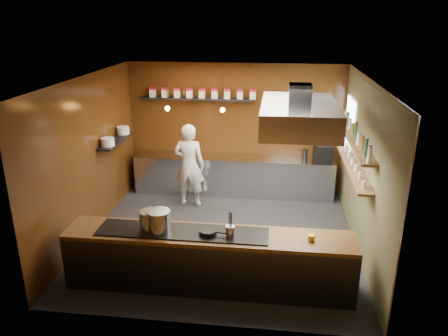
% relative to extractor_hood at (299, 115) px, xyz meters
% --- Properties ---
extents(floor, '(5.00, 5.00, 0.00)m').
position_rel_extractor_hood_xyz_m(floor, '(-1.30, 0.40, -2.51)').
color(floor, '#232326').
rests_on(floor, ground).
extents(back_wall, '(5.00, 0.00, 5.00)m').
position_rel_extractor_hood_xyz_m(back_wall, '(-1.30, 2.90, -1.01)').
color(back_wall, '#3B1E0A').
rests_on(back_wall, ground).
extents(left_wall, '(0.00, 5.00, 5.00)m').
position_rel_extractor_hood_xyz_m(left_wall, '(-3.80, 0.40, -1.01)').
color(left_wall, '#3B1E0A').
rests_on(left_wall, ground).
extents(right_wall, '(0.00, 5.00, 5.00)m').
position_rel_extractor_hood_xyz_m(right_wall, '(1.20, 0.40, -1.01)').
color(right_wall, brown).
rests_on(right_wall, ground).
extents(ceiling, '(5.00, 5.00, 0.00)m').
position_rel_extractor_hood_xyz_m(ceiling, '(-1.30, 0.40, 0.49)').
color(ceiling, silver).
rests_on(ceiling, back_wall).
extents(window_pane, '(0.00, 1.00, 1.00)m').
position_rel_extractor_hood_xyz_m(window_pane, '(1.15, 2.10, -0.61)').
color(window_pane, white).
rests_on(window_pane, right_wall).
extents(prep_counter, '(4.60, 0.65, 0.90)m').
position_rel_extractor_hood_xyz_m(prep_counter, '(-1.30, 2.57, -2.06)').
color(prep_counter, silver).
rests_on(prep_counter, floor).
extents(pass_counter, '(4.40, 0.72, 0.94)m').
position_rel_extractor_hood_xyz_m(pass_counter, '(-1.30, -1.20, -2.04)').
color(pass_counter, '#38383D').
rests_on(pass_counter, floor).
extents(tin_shelf, '(2.60, 0.26, 0.04)m').
position_rel_extractor_hood_xyz_m(tin_shelf, '(-2.20, 2.76, -0.31)').
color(tin_shelf, black).
rests_on(tin_shelf, back_wall).
extents(plate_shelf, '(0.30, 1.40, 0.04)m').
position_rel_extractor_hood_xyz_m(plate_shelf, '(-3.64, 1.40, -0.96)').
color(plate_shelf, black).
rests_on(plate_shelf, left_wall).
extents(bottle_shelf_upper, '(0.26, 2.80, 0.04)m').
position_rel_extractor_hood_xyz_m(bottle_shelf_upper, '(1.04, 0.70, -0.59)').
color(bottle_shelf_upper, brown).
rests_on(bottle_shelf_upper, right_wall).
extents(bottle_shelf_lower, '(0.26, 2.80, 0.04)m').
position_rel_extractor_hood_xyz_m(bottle_shelf_lower, '(1.04, 0.70, -1.06)').
color(bottle_shelf_lower, brown).
rests_on(bottle_shelf_lower, right_wall).
extents(extractor_hood, '(1.20, 2.00, 0.72)m').
position_rel_extractor_hood_xyz_m(extractor_hood, '(0.00, 0.00, 0.00)').
color(extractor_hood, '#38383D').
rests_on(extractor_hood, ceiling).
extents(pendant_left, '(0.10, 0.10, 0.95)m').
position_rel_extractor_hood_xyz_m(pendant_left, '(-2.70, 2.10, -0.35)').
color(pendant_left, black).
rests_on(pendant_left, ceiling).
extents(pendant_right, '(0.10, 0.10, 0.95)m').
position_rel_extractor_hood_xyz_m(pendant_right, '(-1.50, 2.10, -0.35)').
color(pendant_right, black).
rests_on(pendant_right, ceiling).
extents(storage_tins, '(2.43, 0.13, 0.22)m').
position_rel_extractor_hood_xyz_m(storage_tins, '(-2.05, 2.76, -0.17)').
color(storage_tins, beige).
rests_on(storage_tins, tin_shelf).
extents(plate_stacks, '(0.26, 1.16, 0.16)m').
position_rel_extractor_hood_xyz_m(plate_stacks, '(-3.64, 1.40, -0.86)').
color(plate_stacks, white).
rests_on(plate_stacks, plate_shelf).
extents(bottles, '(0.06, 2.66, 0.24)m').
position_rel_extractor_hood_xyz_m(bottles, '(1.04, 0.70, -0.45)').
color(bottles, silver).
rests_on(bottles, bottle_shelf_upper).
extents(wine_glasses, '(0.07, 2.37, 0.13)m').
position_rel_extractor_hood_xyz_m(wine_glasses, '(1.04, 0.70, -0.97)').
color(wine_glasses, silver).
rests_on(wine_glasses, bottle_shelf_lower).
extents(stockpot_large, '(0.33, 0.33, 0.31)m').
position_rel_extractor_hood_xyz_m(stockpot_large, '(-2.19, -1.21, -1.41)').
color(stockpot_large, silver).
rests_on(stockpot_large, pass_counter).
extents(stockpot_small, '(0.39, 0.39, 0.33)m').
position_rel_extractor_hood_xyz_m(stockpot_small, '(-2.05, -1.24, -1.40)').
color(stockpot_small, '#B2B5B9').
rests_on(stockpot_small, pass_counter).
extents(utensil_crock, '(0.16, 0.16, 0.17)m').
position_rel_extractor_hood_xyz_m(utensil_crock, '(-0.96, -1.29, -1.48)').
color(utensil_crock, '#BABDC2').
rests_on(utensil_crock, pass_counter).
extents(frying_pan, '(0.44, 0.27, 0.07)m').
position_rel_extractor_hood_xyz_m(frying_pan, '(-1.30, -1.25, -1.53)').
color(frying_pan, black).
rests_on(frying_pan, pass_counter).
extents(butter_jar, '(0.10, 0.10, 0.09)m').
position_rel_extractor_hood_xyz_m(butter_jar, '(0.22, -1.23, -1.54)').
color(butter_jar, gold).
rests_on(butter_jar, pass_counter).
extents(espresso_machine, '(0.44, 0.43, 0.36)m').
position_rel_extractor_hood_xyz_m(espresso_machine, '(0.72, 2.56, -1.42)').
color(espresso_machine, black).
rests_on(espresso_machine, prep_counter).
extents(chef, '(0.69, 0.47, 1.84)m').
position_rel_extractor_hood_xyz_m(chef, '(-2.20, 1.82, -1.58)').
color(chef, white).
rests_on(chef, floor).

